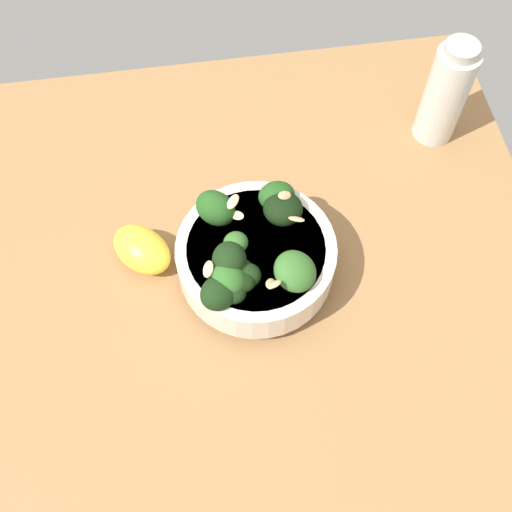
# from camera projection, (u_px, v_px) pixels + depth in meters

# --- Properties ---
(ground_plane) EXTENTS (0.64, 0.64, 0.03)m
(ground_plane) POSITION_uv_depth(u_px,v_px,m) (272.00, 265.00, 0.75)
(ground_plane) COLOR #996D42
(bowl_of_broccoli) EXTENTS (0.17, 0.17, 0.10)m
(bowl_of_broccoli) POSITION_uv_depth(u_px,v_px,m) (255.00, 255.00, 0.69)
(bowl_of_broccoli) COLOR silver
(bowl_of_broccoli) RESTS_ON ground_plane
(lemon_wedge) EXTENTS (0.09, 0.09, 0.04)m
(lemon_wedge) POSITION_uv_depth(u_px,v_px,m) (142.00, 249.00, 0.71)
(lemon_wedge) COLOR yellow
(lemon_wedge) RESTS_ON ground_plane
(bottle_tall) EXTENTS (0.05, 0.05, 0.14)m
(bottle_tall) POSITION_uv_depth(u_px,v_px,m) (446.00, 93.00, 0.76)
(bottle_tall) COLOR beige
(bottle_tall) RESTS_ON ground_plane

